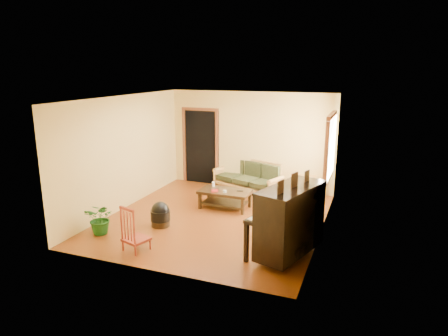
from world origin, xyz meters
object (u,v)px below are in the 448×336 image
at_px(sofa, 247,176).
at_px(footstool, 160,217).
at_px(piano, 290,222).
at_px(potted_plant, 101,218).
at_px(armchair, 299,199).
at_px(coffee_table, 225,199).
at_px(ceramic_crock, 317,193).
at_px(red_chair, 136,228).

relative_size(sofa, footstool, 4.58).
bearing_deg(piano, potted_plant, -156.91).
distance_m(armchair, footstool, 2.99).
distance_m(coffee_table, ceramic_crock, 2.46).
xyz_separation_m(footstool, potted_plant, (-0.88, -0.77, 0.13)).
bearing_deg(piano, red_chair, -146.62).
relative_size(coffee_table, armchair, 1.37).
bearing_deg(coffee_table, red_chair, -104.78).
height_order(footstool, ceramic_crock, footstool).
height_order(sofa, potted_plant, sofa).
xyz_separation_m(armchair, piano, (0.18, -1.89, 0.20)).
height_order(coffee_table, armchair, armchair).
bearing_deg(potted_plant, red_chair, -20.36).
bearing_deg(ceramic_crock, footstool, -132.13).
bearing_deg(sofa, ceramic_crock, 22.88).
bearing_deg(coffee_table, potted_plant, -127.71).
bearing_deg(footstool, coffee_table, 59.93).
distance_m(coffee_table, red_chair, 2.75).
distance_m(sofa, red_chair, 4.19).
bearing_deg(coffee_table, armchair, -1.23).
bearing_deg(armchair, sofa, 141.70).
relative_size(footstool, ceramic_crock, 1.70).
relative_size(sofa, coffee_table, 1.58).
height_order(coffee_table, ceramic_crock, coffee_table).
xyz_separation_m(sofa, potted_plant, (-1.83, -3.73, -0.08)).
bearing_deg(armchair, coffee_table, -177.22).
bearing_deg(red_chair, armchair, 64.35).
height_order(coffee_table, red_chair, red_chair).
distance_m(sofa, potted_plant, 4.15).
bearing_deg(red_chair, footstool, 115.42).
relative_size(ceramic_crock, potted_plant, 0.37).
height_order(footstool, red_chair, red_chair).
height_order(armchair, footstool, armchair).
relative_size(armchair, ceramic_crock, 3.60).
bearing_deg(piano, sofa, 136.20).
relative_size(armchair, potted_plant, 1.34).
relative_size(sofa, piano, 1.30).
height_order(armchair, piano, piano).
bearing_deg(sofa, coffee_table, -73.32).
height_order(footstool, potted_plant, potted_plant).
bearing_deg(piano, footstool, -170.96).
bearing_deg(red_chair, piano, 32.87).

